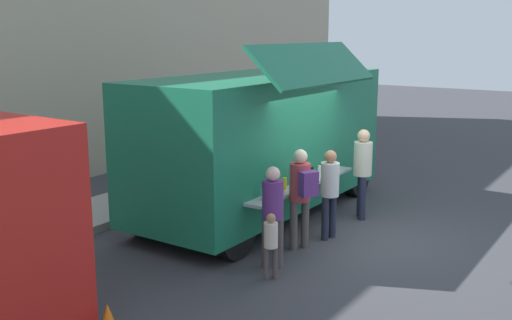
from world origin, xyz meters
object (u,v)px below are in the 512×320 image
customer_mid_with_backpack (301,189)px  child_near_queue (271,240)px  food_truck_main (263,139)px  customer_extra_browsing (363,166)px  customer_rear_waiting (273,208)px  customer_front_ordering (330,186)px  trash_bin (269,147)px

customer_mid_with_backpack → child_near_queue: customer_mid_with_backpack is taller
food_truck_main → customer_mid_with_backpack: size_ratio=3.51×
customer_extra_browsing → child_near_queue: size_ratio=1.74×
customer_rear_waiting → customer_extra_browsing: bearing=-35.0°
customer_front_ordering → customer_extra_browsing: customer_extra_browsing is taller
trash_bin → customer_mid_with_backpack: 6.56m
customer_front_ordering → customer_rear_waiting: 1.68m
child_near_queue → food_truck_main: bearing=-0.3°
customer_front_ordering → child_near_queue: 2.12m
customer_front_ordering → customer_rear_waiting: customer_rear_waiting is taller
customer_mid_with_backpack → customer_extra_browsing: customer_extra_browsing is taller
customer_rear_waiting → child_near_queue: (-0.41, -0.23, -0.36)m
food_truck_main → customer_front_ordering: food_truck_main is taller
customer_front_ordering → customer_extra_browsing: bearing=-77.6°
trash_bin → child_near_queue: trash_bin is taller
trash_bin → customer_rear_waiting: customer_rear_waiting is taller
customer_front_ordering → food_truck_main: bearing=-7.3°
food_truck_main → customer_front_ordering: (-0.61, -1.81, -0.57)m
trash_bin → customer_front_ordering: customer_front_ordering is taller
food_truck_main → customer_rear_waiting: 2.91m
customer_front_ordering → customer_mid_with_backpack: bearing=89.4°
customer_extra_browsing → customer_front_ordering: bearing=58.8°
customer_mid_with_backpack → customer_rear_waiting: 0.94m
customer_front_ordering → customer_rear_waiting: bearing=97.3°
customer_extra_browsing → child_near_queue: customer_extra_browsing is taller
trash_bin → child_near_queue: (-6.54, -4.25, 0.10)m
customer_front_ordering → child_near_queue: size_ratio=1.58×
child_near_queue → trash_bin: bearing=-2.8°
customer_front_ordering → trash_bin: bearing=-35.8°
customer_mid_with_backpack → customer_extra_browsing: bearing=-64.4°
food_truck_main → customer_extra_browsing: food_truck_main is taller
customer_rear_waiting → child_near_queue: size_ratio=1.58×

